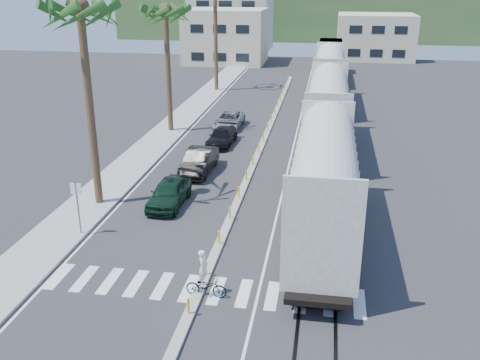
% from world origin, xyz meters
% --- Properties ---
extents(ground, '(140.00, 140.00, 0.00)m').
position_xyz_m(ground, '(0.00, 0.00, 0.00)').
color(ground, '#28282B').
rests_on(ground, ground).
extents(sidewalk, '(3.00, 90.00, 0.15)m').
position_xyz_m(sidewalk, '(-8.50, 25.00, 0.07)').
color(sidewalk, gray).
rests_on(sidewalk, ground).
extents(rails, '(1.56, 100.00, 0.06)m').
position_xyz_m(rails, '(5.00, 28.00, 0.03)').
color(rails, black).
rests_on(rails, ground).
extents(median, '(0.45, 60.00, 0.85)m').
position_xyz_m(median, '(0.00, 19.96, 0.09)').
color(median, gray).
rests_on(median, ground).
extents(crosswalk, '(14.00, 2.20, 0.01)m').
position_xyz_m(crosswalk, '(0.00, -2.00, 0.01)').
color(crosswalk, silver).
rests_on(crosswalk, ground).
extents(lane_markings, '(9.42, 90.00, 0.01)m').
position_xyz_m(lane_markings, '(-2.15, 25.00, 0.00)').
color(lane_markings, silver).
rests_on(lane_markings, ground).
extents(freight_train, '(3.00, 60.94, 5.85)m').
position_xyz_m(freight_train, '(5.00, 24.00, 2.91)').
color(freight_train, '#A4A397').
rests_on(freight_train, ground).
extents(palm_trees, '(3.50, 37.20, 13.75)m').
position_xyz_m(palm_trees, '(-8.10, 22.70, 10.81)').
color(palm_trees, brown).
rests_on(palm_trees, ground).
extents(street_sign, '(0.60, 0.08, 3.00)m').
position_xyz_m(street_sign, '(-7.30, 2.00, 1.97)').
color(street_sign, slate).
rests_on(street_sign, ground).
extents(buildings, '(38.00, 27.00, 10.00)m').
position_xyz_m(buildings, '(-6.41, 71.66, 4.36)').
color(buildings, '#B7AF91').
rests_on(buildings, ground).
extents(hillside, '(80.00, 20.00, 12.00)m').
position_xyz_m(hillside, '(0.00, 100.00, 6.00)').
color(hillside, '#385628').
rests_on(hillside, ground).
extents(car_lead, '(1.99, 4.60, 1.55)m').
position_xyz_m(car_lead, '(-3.88, 6.57, 0.77)').
color(car_lead, black).
rests_on(car_lead, ground).
extents(car_second, '(2.00, 5.01, 1.62)m').
position_xyz_m(car_second, '(-3.46, 12.32, 0.81)').
color(car_second, black).
rests_on(car_second, ground).
extents(car_third, '(2.27, 4.71, 1.32)m').
position_xyz_m(car_third, '(-3.18, 18.87, 0.66)').
color(car_third, black).
rests_on(car_third, ground).
extents(car_rear, '(2.56, 4.99, 1.35)m').
position_xyz_m(car_rear, '(-3.59, 24.09, 0.67)').
color(car_rear, '#A9ACAE').
rests_on(car_rear, ground).
extents(cyclist, '(0.78, 1.79, 2.15)m').
position_xyz_m(cyclist, '(0.34, -2.45, 0.69)').
color(cyclist, '#9EA0A5').
rests_on(cyclist, ground).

